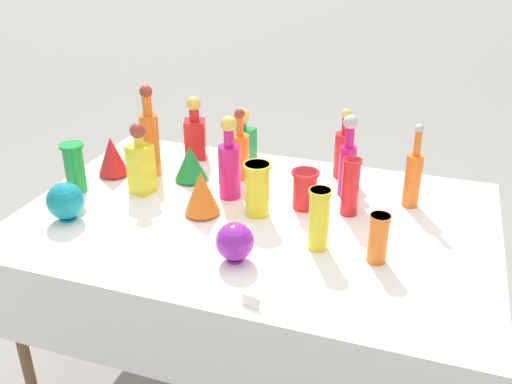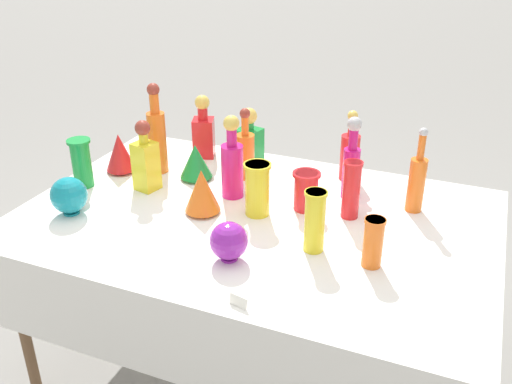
{
  "view_description": "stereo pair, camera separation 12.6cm",
  "coord_description": "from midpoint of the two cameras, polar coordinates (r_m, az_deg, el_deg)",
  "views": [
    {
      "loc": [
        0.62,
        -1.82,
        1.82
      ],
      "look_at": [
        0.0,
        0.0,
        0.86
      ],
      "focal_mm": 40.0,
      "sensor_mm": 36.0,
      "label": 1
    },
    {
      "loc": [
        0.74,
        -1.78,
        1.82
      ],
      "look_at": [
        0.0,
        0.0,
        0.86
      ],
      "focal_mm": 40.0,
      "sensor_mm": 36.0,
      "label": 2
    }
  ],
  "objects": [
    {
      "name": "ground_plane",
      "position": [
        2.65,
        -1.42,
        -16.89
      ],
      "size": [
        40.0,
        40.0,
        0.0
      ],
      "primitive_type": "plane",
      "color": "gray"
    },
    {
      "name": "display_table",
      "position": [
        2.19,
        -1.97,
        -4.05
      ],
      "size": [
        1.79,
        1.19,
        0.76
      ],
      "color": "white",
      "rests_on": "ground"
    },
    {
      "name": "tall_bottle_0",
      "position": [
        2.49,
        7.34,
        4.03
      ],
      "size": [
        0.08,
        0.08,
        0.31
      ],
      "color": "red",
      "rests_on": "display_table"
    },
    {
      "name": "tall_bottle_1",
      "position": [
        2.28,
        -4.25,
        2.76
      ],
      "size": [
        0.09,
        0.09,
        0.35
      ],
      "color": "#C61972",
      "rests_on": "display_table"
    },
    {
      "name": "tall_bottle_2",
      "position": [
        2.53,
        -11.97,
        5.26
      ],
      "size": [
        0.08,
        0.08,
        0.4
      ],
      "color": "orange",
      "rests_on": "display_table"
    },
    {
      "name": "tall_bottle_3",
      "position": [
        2.46,
        -3.08,
        3.95
      ],
      "size": [
        0.08,
        0.08,
        0.32
      ],
      "color": "orange",
      "rests_on": "display_table"
    },
    {
      "name": "tall_bottle_4",
      "position": [
        2.28,
        13.93,
        1.51
      ],
      "size": [
        0.07,
        0.07,
        0.34
      ],
      "color": "orange",
      "rests_on": "display_table"
    },
    {
      "name": "tall_bottle_5",
      "position": [
        2.31,
        7.63,
        3.13
      ],
      "size": [
        0.07,
        0.07,
        0.34
      ],
      "color": "#C61972",
      "rests_on": "display_table"
    },
    {
      "name": "square_decanter_0",
      "position": [
        2.61,
        -2.82,
        5.22
      ],
      "size": [
        0.12,
        0.12,
        0.26
      ],
      "color": "#198C38",
      "rests_on": "display_table"
    },
    {
      "name": "square_decanter_1",
      "position": [
        2.38,
        -12.95,
        2.81
      ],
      "size": [
        0.1,
        0.1,
        0.3
      ],
      "color": "yellow",
      "rests_on": "display_table"
    },
    {
      "name": "square_decanter_2",
      "position": [
        2.69,
        -7.46,
        5.91
      ],
      "size": [
        0.12,
        0.12,
        0.3
      ],
      "color": "red",
      "rests_on": "display_table"
    },
    {
      "name": "slender_vase_0",
      "position": [
        1.94,
        4.48,
        -2.6
      ],
      "size": [
        0.08,
        0.08,
        0.22
      ],
      "color": "yellow",
      "rests_on": "display_table"
    },
    {
      "name": "slender_vase_1",
      "position": [
        2.16,
        -1.54,
        0.41
      ],
      "size": [
        0.11,
        0.11,
        0.21
      ],
      "color": "yellow",
      "rests_on": "display_table"
    },
    {
      "name": "slender_vase_2",
      "position": [
        2.47,
        -19.11,
        2.44
      ],
      "size": [
        0.1,
        0.1,
        0.21
      ],
      "color": "#198C38",
      "rests_on": "display_table"
    },
    {
      "name": "slender_vase_3",
      "position": [
        2.17,
        7.8,
        0.62
      ],
      "size": [
        0.07,
        0.07,
        0.23
      ],
      "color": "red",
      "rests_on": "display_table"
    },
    {
      "name": "slender_vase_4",
      "position": [
        1.91,
        10.3,
        -4.48
      ],
      "size": [
        0.07,
        0.07,
        0.17
      ],
      "color": "orange",
      "rests_on": "display_table"
    },
    {
      "name": "slender_vase_5",
      "position": [
        2.22,
        3.28,
        0.38
      ],
      "size": [
        0.11,
        0.11,
        0.16
      ],
      "color": "red",
      "rests_on": "display_table"
    },
    {
      "name": "fluted_vase_0",
      "position": [
        2.58,
        -15.57,
        3.5
      ],
      "size": [
        0.13,
        0.13,
        0.18
      ],
      "color": "red",
      "rests_on": "display_table"
    },
    {
      "name": "fluted_vase_1",
      "position": [
        2.47,
        -8.04,
        2.89
      ],
      "size": [
        0.14,
        0.14,
        0.16
      ],
      "color": "#198C38",
      "rests_on": "display_table"
    },
    {
      "name": "fluted_vase_2",
      "position": [
        2.18,
        -7.14,
        -0.04
      ],
      "size": [
        0.14,
        0.14,
        0.18
      ],
      "color": "orange",
      "rests_on": "display_table"
    },
    {
      "name": "round_bowl_0",
      "position": [
        2.27,
        -20.04,
        -0.87
      ],
      "size": [
        0.14,
        0.14,
        0.15
      ],
      "color": "teal",
      "rests_on": "display_table"
    },
    {
      "name": "round_bowl_1",
      "position": [
        1.9,
        -4.04,
        -5.02
      ],
      "size": [
        0.13,
        0.13,
        0.14
      ],
      "color": "purple",
      "rests_on": "display_table"
    },
    {
      "name": "price_tag_left",
      "position": [
        1.72,
        -2.65,
        -10.92
      ],
      "size": [
        0.06,
        0.03,
        0.03
      ],
      "primitive_type": "cube",
      "rotation": [
        -0.21,
        0.0,
        -0.22
      ],
      "color": "white",
      "rests_on": "display_table"
    }
  ]
}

